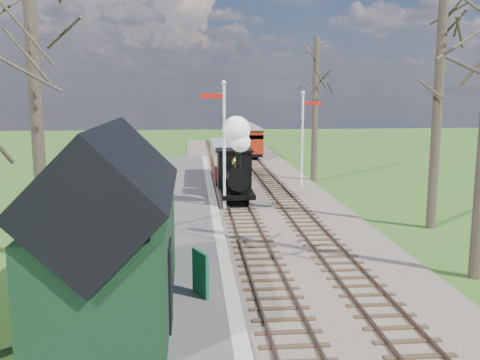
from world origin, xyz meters
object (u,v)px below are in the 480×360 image
(bench, at_px, (159,297))
(person, at_px, (154,297))
(coach, at_px, (228,160))
(red_carriage_a, at_px, (249,141))
(semaphore_far, at_px, (304,131))
(sign_board, at_px, (201,273))
(semaphore_near, at_px, (223,136))
(station_shed, at_px, (110,232))
(red_carriage_b, at_px, (243,136))
(locomotive, at_px, (236,164))

(bench, xyz_separation_m, person, (-0.06, -0.74, 0.28))
(coach, xyz_separation_m, red_carriage_a, (2.60, 12.14, -0.02))
(semaphore_far, xyz_separation_m, sign_board, (-6.41, -17.18, -2.53))
(semaphore_near, height_order, red_carriage_a, semaphore_near)
(semaphore_far, xyz_separation_m, bench, (-7.50, -18.04, -2.82))
(semaphore_near, distance_m, semaphore_far, 7.91)
(station_shed, height_order, person, station_shed)
(person, bearing_deg, red_carriage_a, -12.18)
(semaphore_near, xyz_separation_m, red_carriage_a, (3.37, 19.99, -2.16))
(coach, bearing_deg, red_carriage_b, 81.62)
(station_shed, distance_m, bench, 2.09)
(locomotive, xyz_separation_m, person, (-3.18, -14.56, -1.20))
(person, bearing_deg, sign_board, -38.12)
(semaphore_near, xyz_separation_m, person, (-2.43, -12.78, -2.80))
(semaphore_far, xyz_separation_m, locomotive, (-4.39, -4.22, -1.34))
(semaphore_far, height_order, person, semaphore_far)
(locomotive, bearing_deg, sign_board, -98.88)
(red_carriage_a, xyz_separation_m, person, (-5.79, -32.76, -0.64))
(locomotive, relative_size, bench, 3.41)
(semaphore_far, distance_m, person, 20.40)
(red_carriage_b, bearing_deg, person, -98.61)
(semaphore_near, distance_m, person, 13.31)
(bench, bearing_deg, red_carriage_b, 81.32)
(red_carriage_a, relative_size, person, 4.01)
(red_carriage_a, bearing_deg, bench, -100.14)
(locomotive, bearing_deg, red_carriage_a, 81.83)
(station_shed, bearing_deg, locomotive, 72.73)
(semaphore_far, relative_size, bench, 4.48)
(semaphore_near, distance_m, coach, 8.17)
(locomotive, distance_m, red_carriage_b, 23.85)
(semaphore_near, bearing_deg, locomotive, 66.98)
(red_carriage_b, distance_m, bench, 37.97)
(semaphore_near, relative_size, bench, 4.87)
(locomotive, relative_size, sign_board, 3.48)
(red_carriage_a, relative_size, sign_board, 3.96)
(red_carriage_b, bearing_deg, sign_board, -97.21)
(station_shed, distance_m, semaphore_near, 12.58)
(sign_board, relative_size, bench, 0.98)
(sign_board, relative_size, person, 1.01)
(coach, xyz_separation_m, red_carriage_b, (2.60, 17.64, -0.02))
(person, bearing_deg, station_shed, 52.70)
(semaphore_far, relative_size, red_carriage_b, 1.16)
(sign_board, xyz_separation_m, bench, (-1.09, -0.86, -0.29))
(coach, height_order, red_carriage_a, coach)
(semaphore_near, height_order, bench, semaphore_near)
(station_shed, bearing_deg, coach, 77.78)
(semaphore_near, height_order, red_carriage_b, semaphore_near)
(semaphore_near, xyz_separation_m, bench, (-2.36, -12.04, -3.09))
(station_shed, relative_size, locomotive, 1.45)
(bench, relative_size, person, 1.03)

